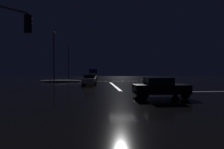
# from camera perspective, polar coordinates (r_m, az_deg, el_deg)

# --- Properties ---
(ground) EXTENTS (120.00, 120.00, 0.10)m
(ground) POSITION_cam_1_polar(r_m,az_deg,el_deg) (18.02, 3.24, -5.70)
(ground) COLOR black
(stop_line_north) EXTENTS (0.35, 14.78, 0.01)m
(stop_line_north) POSITION_cam_1_polar(r_m,az_deg,el_deg) (26.54, 0.67, -3.43)
(stop_line_north) COLOR white
(stop_line_north) RESTS_ON ground
(centre_line_ns) EXTENTS (22.00, 0.15, 0.01)m
(centre_line_ns) POSITION_cam_1_polar(r_m,az_deg,el_deg) (38.08, -0.97, -2.09)
(centre_line_ns) COLOR yellow
(centre_line_ns) RESTS_ON ground
(crosswalk_bar_east) EXTENTS (14.78, 0.40, 0.01)m
(crosswalk_bar_east) POSITION_cam_1_polar(r_m,az_deg,el_deg) (21.07, 27.51, -4.69)
(crosswalk_bar_east) COLOR white
(crosswalk_bar_east) RESTS_ON ground
(snow_bank_left_curb) EXTENTS (7.83, 1.50, 0.42)m
(snow_bank_left_curb) POSITION_cam_1_polar(r_m,az_deg,el_deg) (36.69, -15.61, -1.92)
(snow_bank_left_curb) COLOR white
(snow_bank_left_curb) RESTS_ON ground
(snow_bank_right_curb) EXTENTS (6.99, 1.50, 0.53)m
(snow_bank_right_curb) POSITION_cam_1_polar(r_m,az_deg,el_deg) (37.54, 13.76, -1.76)
(snow_bank_right_curb) COLOR white
(snow_bank_right_curb) RESTS_ON ground
(sedan_silver) EXTENTS (2.02, 4.33, 1.57)m
(sedan_silver) POSITION_cam_1_polar(r_m,az_deg,el_deg) (28.09, -6.99, -1.56)
(sedan_silver) COLOR #B7B7BC
(sedan_silver) RESTS_ON ground
(sedan_orange) EXTENTS (2.02, 4.33, 1.57)m
(sedan_orange) POSITION_cam_1_polar(r_m,az_deg,el_deg) (34.57, -6.39, -1.08)
(sedan_orange) COLOR #C66014
(sedan_orange) RESTS_ON ground
(sedan_red) EXTENTS (2.02, 4.33, 1.57)m
(sedan_red) POSITION_cam_1_polar(r_m,az_deg,el_deg) (41.25, -6.23, -0.75)
(sedan_red) COLOR maroon
(sedan_red) RESTS_ON ground
(sedan_blue) EXTENTS (2.02, 4.33, 1.57)m
(sedan_blue) POSITION_cam_1_polar(r_m,az_deg,el_deg) (46.56, -5.81, -0.55)
(sedan_blue) COLOR navy
(sedan_blue) RESTS_ON ground
(sedan_green) EXTENTS (2.02, 4.33, 1.57)m
(sedan_green) POSITION_cam_1_polar(r_m,az_deg,el_deg) (52.65, -6.11, -0.37)
(sedan_green) COLOR #14512D
(sedan_green) RESTS_ON ground
(box_truck) EXTENTS (2.68, 8.28, 3.08)m
(box_truck) POSITION_cam_1_polar(r_m,az_deg,el_deg) (59.73, -5.78, 0.66)
(box_truck) COLOR navy
(box_truck) RESTS_ON ground
(sedan_black_crossing) EXTENTS (4.33, 2.02, 1.57)m
(sedan_black_crossing) POSITION_cam_1_polar(r_m,az_deg,el_deg) (14.93, 14.67, -3.83)
(sedan_black_crossing) COLOR black
(sedan_black_crossing) RESTS_ON ground
(streetlamp_left_far) EXTENTS (0.44, 0.44, 8.72)m
(streetlamp_left_far) POSITION_cam_1_polar(r_m,az_deg,el_deg) (48.57, -13.31, 4.50)
(streetlamp_left_far) COLOR #424247
(streetlamp_left_far) RESTS_ON ground
(streetlamp_left_near) EXTENTS (0.44, 0.44, 8.75)m
(streetlamp_left_near) POSITION_cam_1_polar(r_m,az_deg,el_deg) (32.89, -17.50, 6.20)
(streetlamp_left_near) COLOR #424247
(streetlamp_left_near) RESTS_ON ground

